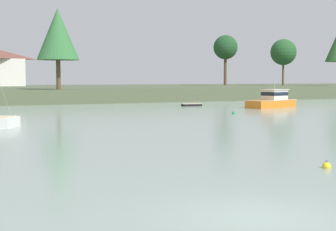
% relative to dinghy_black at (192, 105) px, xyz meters
% --- Properties ---
extents(ground_plane, '(555.11, 555.11, 0.00)m').
position_rel_dinghy_black_xyz_m(ground_plane, '(-22.01, -47.62, -0.11)').
color(ground_plane, gray).
extents(dinghy_black, '(2.72, 1.35, 0.44)m').
position_rel_dinghy_black_xyz_m(dinghy_black, '(0.00, 0.00, 0.00)').
color(dinghy_black, black).
rests_on(dinghy_black, ground).
extents(cruiser_orange, '(8.38, 4.62, 4.37)m').
position_rel_dinghy_black_xyz_m(cruiser_orange, '(8.37, -6.81, 0.42)').
color(cruiser_orange, orange).
rests_on(cruiser_orange, ground).
extents(mooring_buoy_yellow, '(0.36, 0.36, 0.41)m').
position_rel_dinghy_black_xyz_m(mooring_buoy_yellow, '(-15.40, -42.81, -0.05)').
color(mooring_buoy_yellow, yellow).
rests_on(mooring_buoy_yellow, ground).
extents(mooring_buoy_green, '(0.35, 0.35, 0.40)m').
position_rel_dinghy_black_xyz_m(mooring_buoy_green, '(-2.65, -14.86, -0.05)').
color(mooring_buoy_green, '#1E8C47').
rests_on(mooring_buoy_green, ground).
extents(shore_tree_inland_c, '(5.90, 5.90, 11.39)m').
position_rel_dinghy_black_xyz_m(shore_tree_inland_c, '(-14.91, 12.21, 9.67)').
color(shore_tree_inland_c, brown).
rests_on(shore_tree_inland_c, far_shore_bank).
extents(shore_tree_inland_b, '(5.84, 5.84, 10.42)m').
position_rel_dinghy_black_xyz_m(shore_tree_inland_b, '(40.13, 33.96, 9.40)').
color(shore_tree_inland_b, brown).
rests_on(shore_tree_inland_b, far_shore_bank).
extents(shore_tree_far_right, '(5.52, 5.52, 11.48)m').
position_rel_dinghy_black_xyz_m(shore_tree_far_right, '(29.21, 41.01, 10.55)').
color(shore_tree_far_right, brown).
rests_on(shore_tree_far_right, far_shore_bank).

